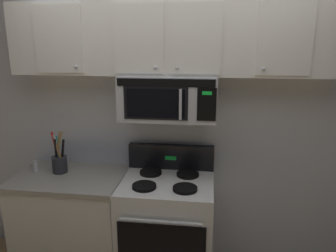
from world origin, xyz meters
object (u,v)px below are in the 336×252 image
at_px(stove_range, 167,228).
at_px(utensil_crock_charcoal, 59,161).
at_px(over_range_microwave, 169,97).
at_px(salt_shaker, 35,166).

distance_m(stove_range, utensil_crock_charcoal, 1.09).
bearing_deg(stove_range, over_range_microwave, 90.14).
bearing_deg(salt_shaker, utensil_crock_charcoal, 4.21).
xyz_separation_m(stove_range, salt_shaker, (-1.17, 0.05, 0.48)).
bearing_deg(over_range_microwave, stove_range, -89.86).
bearing_deg(over_range_microwave, salt_shaker, -176.60).
distance_m(over_range_microwave, utensil_crock_charcoal, 1.11).
bearing_deg(utensil_crock_charcoal, over_range_microwave, 3.21).
relative_size(over_range_microwave, salt_shaker, 7.28).
height_order(utensil_crock_charcoal, salt_shaker, utensil_crock_charcoal).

